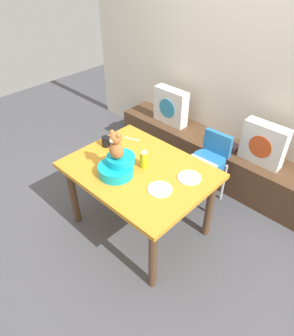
{
  "coord_description": "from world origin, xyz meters",
  "views": [
    {
      "loc": [
        1.5,
        -1.47,
        2.36
      ],
      "look_at": [
        0.0,
        0.1,
        0.69
      ],
      "focal_mm": 32.65,
      "sensor_mm": 36.0,
      "label": 1
    }
  ],
  "objects_px": {
    "pillow_floral_left": "(171,106)",
    "book_stack": "(230,146)",
    "ketchup_bottle": "(144,159)",
    "coffee_mug": "(106,142)",
    "highchair": "(209,160)",
    "dining_table": "(139,178)",
    "teddy_bear": "(116,146)",
    "pillow_floral_right": "(263,144)",
    "dinner_plate_far": "(160,189)",
    "infant_seat_teal": "(118,167)",
    "dinner_plate_near": "(189,178)",
    "cell_phone": "(125,154)"
  },
  "relations": [
    {
      "from": "book_stack",
      "to": "highchair",
      "type": "relative_size",
      "value": 0.25
    },
    {
      "from": "book_stack",
      "to": "dinner_plate_near",
      "type": "relative_size",
      "value": 1.0
    },
    {
      "from": "dinner_plate_near",
      "to": "cell_phone",
      "type": "xyz_separation_m",
      "value": [
        -0.64,
        -0.14,
        -0.0
      ]
    },
    {
      "from": "pillow_floral_left",
      "to": "book_stack",
      "type": "xyz_separation_m",
      "value": [
        0.86,
        0.02,
        -0.19
      ]
    },
    {
      "from": "pillow_floral_left",
      "to": "book_stack",
      "type": "bearing_deg",
      "value": 1.39
    },
    {
      "from": "coffee_mug",
      "to": "ketchup_bottle",
      "type": "bearing_deg",
      "value": 1.56
    },
    {
      "from": "teddy_bear",
      "to": "pillow_floral_right",
      "type": "bearing_deg",
      "value": 64.7
    },
    {
      "from": "ketchup_bottle",
      "to": "dinner_plate_near",
      "type": "bearing_deg",
      "value": 20.81
    },
    {
      "from": "highchair",
      "to": "cell_phone",
      "type": "relative_size",
      "value": 5.49
    },
    {
      "from": "pillow_floral_left",
      "to": "pillow_floral_right",
      "type": "bearing_deg",
      "value": 0.0
    },
    {
      "from": "highchair",
      "to": "coffee_mug",
      "type": "xyz_separation_m",
      "value": [
        -0.7,
        -0.75,
        0.27
      ]
    },
    {
      "from": "teddy_bear",
      "to": "ketchup_bottle",
      "type": "height_order",
      "value": "teddy_bear"
    },
    {
      "from": "highchair",
      "to": "teddy_bear",
      "type": "distance_m",
      "value": 1.12
    },
    {
      "from": "pillow_floral_right",
      "to": "dinner_plate_near",
      "type": "distance_m",
      "value": 1.02
    },
    {
      "from": "teddy_bear",
      "to": "ketchup_bottle",
      "type": "bearing_deg",
      "value": 66.55
    },
    {
      "from": "highchair",
      "to": "teddy_bear",
      "type": "xyz_separation_m",
      "value": [
        -0.31,
        -0.96,
        0.5
      ]
    },
    {
      "from": "dining_table",
      "to": "dinner_plate_far",
      "type": "height_order",
      "value": "dinner_plate_far"
    },
    {
      "from": "book_stack",
      "to": "teddy_bear",
      "type": "height_order",
      "value": "teddy_bear"
    },
    {
      "from": "dinner_plate_near",
      "to": "coffee_mug",
      "type": "bearing_deg",
      "value": -169.67
    },
    {
      "from": "dining_table",
      "to": "highchair",
      "type": "bearing_deg",
      "value": 74.29
    },
    {
      "from": "ketchup_bottle",
      "to": "book_stack",
      "type": "bearing_deg",
      "value": 80.6
    },
    {
      "from": "pillow_floral_left",
      "to": "ketchup_bottle",
      "type": "distance_m",
      "value": 1.34
    },
    {
      "from": "coffee_mug",
      "to": "dinner_plate_near",
      "type": "distance_m",
      "value": 0.89
    },
    {
      "from": "dining_table",
      "to": "ketchup_bottle",
      "type": "relative_size",
      "value": 6.68
    },
    {
      "from": "pillow_floral_left",
      "to": "highchair",
      "type": "xyz_separation_m",
      "value": [
        0.88,
        -0.42,
        -0.16
      ]
    },
    {
      "from": "infant_seat_teal",
      "to": "dinner_plate_far",
      "type": "bearing_deg",
      "value": 12.3
    },
    {
      "from": "coffee_mug",
      "to": "pillow_floral_left",
      "type": "bearing_deg",
      "value": 98.48
    },
    {
      "from": "infant_seat_teal",
      "to": "ketchup_bottle",
      "type": "distance_m",
      "value": 0.24
    },
    {
      "from": "pillow_floral_left",
      "to": "dining_table",
      "type": "bearing_deg",
      "value": -61.52
    },
    {
      "from": "highchair",
      "to": "ketchup_bottle",
      "type": "bearing_deg",
      "value": -105.86
    },
    {
      "from": "dining_table",
      "to": "highchair",
      "type": "relative_size",
      "value": 1.56
    },
    {
      "from": "book_stack",
      "to": "teddy_bear",
      "type": "bearing_deg",
      "value": -101.74
    },
    {
      "from": "cell_phone",
      "to": "dinner_plate_far",
      "type": "bearing_deg",
      "value": -43.07
    },
    {
      "from": "pillow_floral_right",
      "to": "book_stack",
      "type": "height_order",
      "value": "pillow_floral_right"
    },
    {
      "from": "book_stack",
      "to": "teddy_bear",
      "type": "xyz_separation_m",
      "value": [
        -0.29,
        -1.4,
        0.53
      ]
    },
    {
      "from": "pillow_floral_right",
      "to": "dinner_plate_far",
      "type": "height_order",
      "value": "pillow_floral_right"
    },
    {
      "from": "coffee_mug",
      "to": "dinner_plate_near",
      "type": "bearing_deg",
      "value": 10.33
    },
    {
      "from": "pillow_floral_left",
      "to": "cell_phone",
      "type": "height_order",
      "value": "pillow_floral_left"
    },
    {
      "from": "dinner_plate_near",
      "to": "highchair",
      "type": "bearing_deg",
      "value": 106.52
    },
    {
      "from": "infant_seat_teal",
      "to": "dinner_plate_near",
      "type": "distance_m",
      "value": 0.61
    },
    {
      "from": "dining_table",
      "to": "dinner_plate_far",
      "type": "bearing_deg",
      "value": -14.54
    },
    {
      "from": "teddy_bear",
      "to": "dinner_plate_near",
      "type": "xyz_separation_m",
      "value": [
        0.48,
        0.37,
        -0.27
      ]
    },
    {
      "from": "pillow_floral_right",
      "to": "cell_phone",
      "type": "xyz_separation_m",
      "value": [
        -0.81,
        -1.14,
        0.06
      ]
    },
    {
      "from": "infant_seat_teal",
      "to": "coffee_mug",
      "type": "height_order",
      "value": "infant_seat_teal"
    },
    {
      "from": "infant_seat_teal",
      "to": "dinner_plate_far",
      "type": "distance_m",
      "value": 0.42
    },
    {
      "from": "infant_seat_teal",
      "to": "dinner_plate_near",
      "type": "relative_size",
      "value": 1.65
    },
    {
      "from": "pillow_floral_right",
      "to": "infant_seat_teal",
      "type": "xyz_separation_m",
      "value": [
        -0.65,
        -1.37,
        0.13
      ]
    },
    {
      "from": "book_stack",
      "to": "dining_table",
      "type": "distance_m",
      "value": 1.25
    },
    {
      "from": "dinner_plate_far",
      "to": "cell_phone",
      "type": "xyz_separation_m",
      "value": [
        -0.56,
        0.14,
        -0.0
      ]
    },
    {
      "from": "ketchup_bottle",
      "to": "coffee_mug",
      "type": "distance_m",
      "value": 0.49
    }
  ]
}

